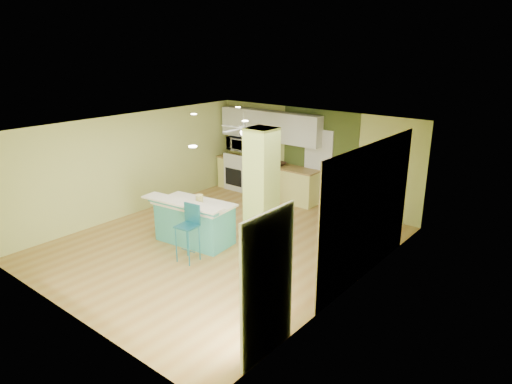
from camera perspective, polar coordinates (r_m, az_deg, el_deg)
floor at (r=9.87m, az=-4.15°, el=-6.43°), size 6.00×7.00×0.01m
ceiling at (r=9.13m, az=-4.51°, el=8.06°), size 6.00×7.00×0.01m
wall_back at (r=12.12m, az=7.11°, el=4.41°), size 6.00×0.01×2.50m
wall_front at (r=7.44m, az=-23.18°, el=-5.85°), size 6.00×0.01×2.50m
wall_left at (r=11.62m, az=-15.22°, el=3.32°), size 0.01×7.00×2.50m
wall_right at (r=7.79m, az=12.08°, el=-3.68°), size 0.01×7.00×2.50m
wood_panel at (r=8.30m, az=13.88°, el=-2.43°), size 0.02×3.40×2.50m
olive_accent at (r=12.00m, az=7.88°, el=4.25°), size 2.20×0.02×2.50m
interior_door at (r=12.04m, az=7.76°, el=3.07°), size 0.82×0.05×2.00m
french_door at (r=6.11m, az=1.46°, el=-11.68°), size 0.04×1.08×2.10m
column at (r=9.38m, az=0.67°, el=0.49°), size 0.55×0.55×2.50m
kitchen_run at (r=12.79m, az=1.31°, el=1.67°), size 3.25×0.63×0.94m
stove at (r=13.36m, az=-1.94°, el=2.33°), size 0.76×0.66×1.08m
upper_cabinets at (r=12.55m, az=1.70°, el=8.28°), size 3.20×0.34×0.80m
microwave at (r=13.16m, az=-1.95°, el=6.08°), size 0.70×0.48×0.39m
ceiling_fan at (r=11.39m, az=-1.56°, el=7.93°), size 1.41×1.41×0.61m
pendant_lamp at (r=8.38m, az=12.57°, el=2.42°), size 0.14×0.14×0.69m
wall_decor at (r=8.39m, az=14.49°, el=-0.09°), size 0.03×0.90×0.70m
peninsula at (r=9.82m, az=-7.73°, el=-3.67°), size 1.94×1.21×1.02m
bar_stool at (r=8.94m, az=-8.32°, el=-3.91°), size 0.42×0.42×1.15m
side_counter at (r=8.99m, az=12.74°, el=-6.27°), size 0.59×1.38×0.89m
fruit_bowl at (r=12.38m, az=2.96°, el=3.54°), size 0.38×0.38×0.08m
canister at (r=9.63m, az=-7.09°, el=-0.87°), size 0.16×0.16×0.19m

